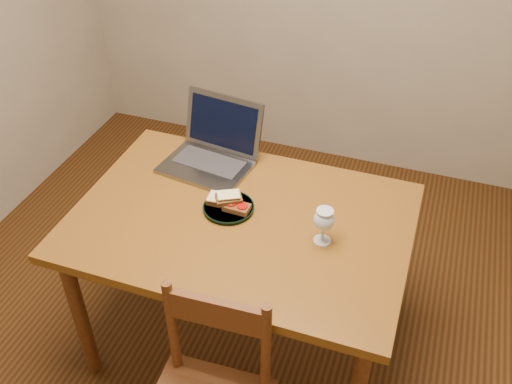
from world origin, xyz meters
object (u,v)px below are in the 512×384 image
(laptop, at_px, (214,146))
(table, at_px, (241,234))
(milk_glass, at_px, (324,226))
(plate, at_px, (229,208))

(laptop, bearing_deg, table, -45.23)
(milk_glass, bearing_deg, laptop, 148.68)
(table, relative_size, plate, 6.41)
(table, relative_size, laptop, 3.18)
(milk_glass, bearing_deg, table, 176.04)
(milk_glass, relative_size, laptop, 0.37)
(plate, xyz_separation_m, laptop, (-0.18, 0.30, 0.06))
(plate, relative_size, laptop, 0.50)
(plate, bearing_deg, table, -26.45)
(plate, xyz_separation_m, milk_glass, (0.39, -0.05, 0.07))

